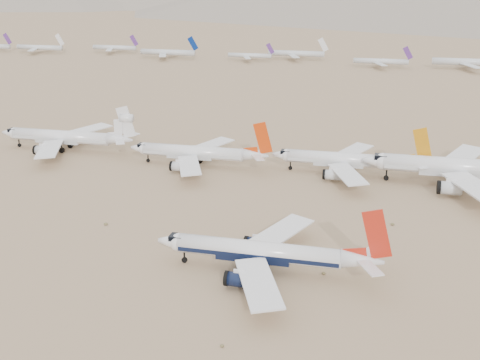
% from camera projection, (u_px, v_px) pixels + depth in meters
% --- Properties ---
extents(ground, '(7000.00, 7000.00, 0.00)m').
position_uv_depth(ground, '(208.00, 265.00, 127.64)').
color(ground, '#896E50').
rests_on(ground, ground).
extents(main_airliner, '(45.81, 44.74, 16.17)m').
position_uv_depth(main_airliner, '(268.00, 253.00, 123.18)').
color(main_airliner, white).
rests_on(main_airliner, ground).
extents(row2_navy_widebody, '(56.14, 54.90, 19.97)m').
position_uv_depth(row2_navy_widebody, '(466.00, 168.00, 172.26)').
color(row2_navy_widebody, white).
rests_on(row2_navy_widebody, ground).
extents(row2_gold_tail, '(45.16, 44.17, 16.08)m').
position_uv_depth(row2_gold_tail, '(348.00, 160.00, 183.05)').
color(row2_gold_tail, white).
rests_on(row2_gold_tail, ground).
extents(row2_orange_tail, '(44.16, 43.20, 15.75)m').
position_uv_depth(row2_orange_tail, '(199.00, 153.00, 190.62)').
color(row2_orange_tail, white).
rests_on(row2_orange_tail, ground).
extents(row2_white_trijet, '(47.93, 46.84, 16.98)m').
position_uv_depth(row2_white_trijet, '(68.00, 137.00, 206.98)').
color(row2_white_trijet, white).
rests_on(row2_white_trijet, ground).
extents(distant_storage_row, '(619.58, 63.05, 15.57)m').
position_uv_depth(distant_storage_row, '(423.00, 59.00, 390.79)').
color(distant_storage_row, silver).
rests_on(distant_storage_row, ground).
extents(desert_scrub, '(247.37, 121.67, 0.63)m').
position_uv_depth(desert_scrub, '(105.00, 324.00, 105.71)').
color(desert_scrub, brown).
rests_on(desert_scrub, ground).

